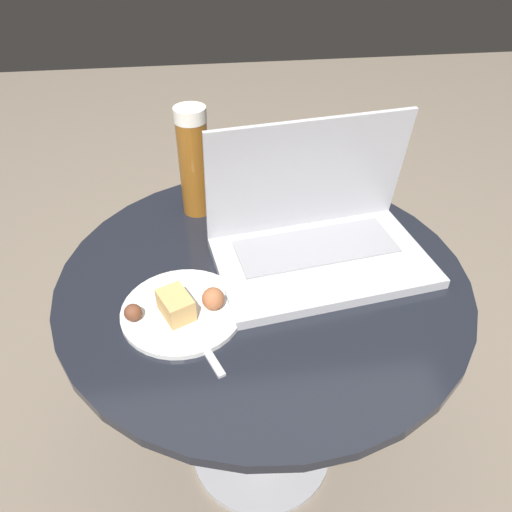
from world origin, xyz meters
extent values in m
plane|color=#726656|center=(0.00, 0.00, 0.00)|extent=(6.00, 6.00, 0.00)
cylinder|color=#9E9EA3|center=(0.00, 0.00, 0.01)|extent=(0.34, 0.34, 0.01)
cylinder|color=#9E9EA3|center=(0.00, 0.00, 0.28)|extent=(0.08, 0.08, 0.54)
cylinder|color=black|center=(0.00, 0.00, 0.56)|extent=(0.72, 0.72, 0.02)
cube|color=#B2B2B7|center=(0.11, 0.01, 0.58)|extent=(0.40, 0.28, 0.02)
cube|color=gray|center=(0.10, 0.04, 0.59)|extent=(0.30, 0.15, 0.00)
cube|color=#B2B2B7|center=(0.09, 0.10, 0.70)|extent=(0.37, 0.09, 0.23)
cube|color=black|center=(0.09, 0.10, 0.70)|extent=(0.34, 0.08, 0.20)
cylinder|color=brown|center=(-0.11, 0.22, 0.67)|extent=(0.06, 0.06, 0.19)
cylinder|color=white|center=(-0.11, 0.22, 0.78)|extent=(0.06, 0.06, 0.03)
cylinder|color=silver|center=(-0.14, -0.08, 0.57)|extent=(0.20, 0.20, 0.01)
cube|color=tan|center=(-0.15, -0.09, 0.60)|extent=(0.06, 0.07, 0.04)
sphere|color=#9E5B38|center=(-0.09, -0.08, 0.60)|extent=(0.04, 0.04, 0.04)
sphere|color=brown|center=(-0.22, -0.09, 0.59)|extent=(0.03, 0.03, 0.03)
cube|color=#B2B2B7|center=(-0.11, -0.16, 0.57)|extent=(0.06, 0.12, 0.00)
cube|color=#B2B2B7|center=(-0.14, -0.08, 0.57)|extent=(0.04, 0.06, 0.00)
camera|label=1|loc=(-0.10, -0.66, 1.14)|focal=35.00mm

